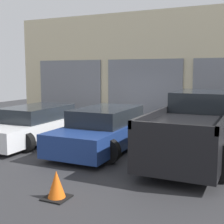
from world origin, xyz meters
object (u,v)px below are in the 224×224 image
object	(u,v)px
pickup_truck	(196,127)
traffic_cone	(56,186)
sedan_white	(36,124)
sedan_side	(106,129)

from	to	relation	value
pickup_truck	traffic_cone	size ratio (longest dim) A/B	9.60
sedan_white	traffic_cone	xyz separation A→B (m)	(3.60, -3.92, -0.32)
sedan_white	traffic_cone	bearing A→B (deg)	-47.37
pickup_truck	traffic_cone	distance (m)	4.58
sedan_white	sedan_side	distance (m)	2.73
sedan_white	sedan_side	xyz separation A→B (m)	(2.73, -0.00, 0.04)
pickup_truck	sedan_side	xyz separation A→B (m)	(-2.73, -0.23, -0.25)
sedan_white	sedan_side	size ratio (longest dim) A/B	1.03
pickup_truck	sedan_white	xyz separation A→B (m)	(-5.47, -0.23, -0.29)
sedan_side	pickup_truck	bearing A→B (deg)	4.76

